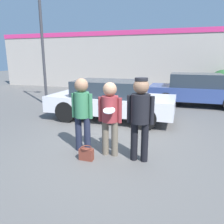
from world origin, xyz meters
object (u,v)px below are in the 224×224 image
at_px(person_middle_with_frisbee, 110,113).
at_px(handbag, 86,154).
at_px(parked_car_far, 196,89).
at_px(shrub, 223,83).
at_px(person_left, 82,109).
at_px(person_right, 140,112).
at_px(street_lamp, 45,18).
at_px(parked_car_near, 110,99).

xyz_separation_m(person_middle_with_frisbee, handbag, (-0.40, -0.39, -0.83)).
height_order(parked_car_far, handbag, parked_car_far).
relative_size(person_middle_with_frisbee, shrub, 1.09).
relative_size(person_left, shrub, 1.13).
bearing_deg(person_left, shrub, 65.31).
bearing_deg(shrub, handbag, -112.41).
distance_m(person_middle_with_frisbee, person_right, 0.68).
bearing_deg(street_lamp, parked_car_near, -22.46).
height_order(person_right, street_lamp, street_lamp).
xyz_separation_m(person_middle_with_frisbee, parked_car_near, (-0.92, 2.86, -0.26)).
relative_size(person_right, handbag, 5.82).
height_order(street_lamp, shrub, street_lamp).
bearing_deg(person_right, person_middle_with_frisbee, 173.78).
height_order(person_middle_with_frisbee, parked_car_far, person_middle_with_frisbee).
distance_m(person_right, street_lamp, 7.11).
distance_m(person_left, person_middle_with_frisbee, 0.67).
bearing_deg(person_middle_with_frisbee, person_left, 176.91).
bearing_deg(person_middle_with_frisbee, parked_car_far, 71.54).
relative_size(parked_car_near, handbag, 14.47).
xyz_separation_m(person_left, person_middle_with_frisbee, (0.67, -0.04, -0.03)).
bearing_deg(parked_car_far, street_lamp, -162.33).
bearing_deg(parked_car_far, handbag, -110.51).
height_order(person_middle_with_frisbee, person_right, person_right).
xyz_separation_m(person_left, handbag, (0.27, -0.43, -0.86)).
xyz_separation_m(person_right, shrub, (3.01, 9.57, -0.32)).
xyz_separation_m(person_right, handbag, (-1.07, -0.32, -0.93)).
bearing_deg(person_left, parked_car_far, 66.09).
bearing_deg(parked_car_far, parked_car_near, -131.40).
xyz_separation_m(parked_car_far, handbag, (-2.50, -6.67, -0.59)).
relative_size(parked_car_near, street_lamp, 0.70).
bearing_deg(person_middle_with_frisbee, parked_car_near, 107.73).
bearing_deg(handbag, street_lamp, 129.80).
xyz_separation_m(shrub, handbag, (-4.08, -9.89, -0.61)).
relative_size(person_left, person_middle_with_frisbee, 1.04).
xyz_separation_m(person_left, shrub, (4.35, 9.46, -0.26)).
relative_size(person_left, person_right, 0.97).
relative_size(person_left, parked_car_near, 0.39).
xyz_separation_m(parked_car_near, street_lamp, (-3.36, 1.39, 3.07)).
bearing_deg(person_left, person_middle_with_frisbee, -3.09).
distance_m(person_middle_with_frisbee, shrub, 10.19).
bearing_deg(street_lamp, person_right, -41.18).
height_order(person_left, parked_car_far, person_left).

